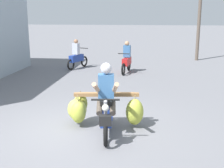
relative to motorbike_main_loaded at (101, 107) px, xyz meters
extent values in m
plane|color=slate|center=(-0.43, -0.13, -0.53)|extent=(120.00, 120.00, 0.00)
torus|color=black|center=(0.24, -0.87, -0.25)|extent=(0.15, 0.57, 0.56)
torus|color=black|center=(0.09, 0.32, -0.25)|extent=(0.15, 0.57, 0.56)
cube|color=navy|center=(0.18, -0.38, -0.21)|extent=(0.31, 0.59, 0.08)
cube|color=navy|center=(0.13, 0.02, -0.03)|extent=(0.36, 0.67, 0.36)
cube|color=black|center=(0.14, -0.06, 0.19)|extent=(0.33, 0.63, 0.10)
cylinder|color=gray|center=(0.23, -0.82, 0.09)|extent=(0.11, 0.29, 0.69)
cylinder|color=black|center=(0.24, -0.85, 0.43)|extent=(0.56, 0.11, 0.04)
sphere|color=silver|center=(0.25, -0.93, 0.29)|extent=(0.14, 0.14, 0.14)
cube|color=black|center=(0.25, -0.97, 0.05)|extent=(0.26, 0.19, 0.20)
cube|color=navy|center=(0.24, -0.87, 0.05)|extent=(0.13, 0.29, 0.04)
cube|color=olive|center=(0.11, 0.17, 0.25)|extent=(1.50, 0.29, 0.08)
cube|color=olive|center=(0.09, 0.35, 0.22)|extent=(1.35, 0.25, 0.06)
ellipsoid|color=#AFB93F|center=(-0.53, 0.00, -0.15)|extent=(0.39, 0.36, 0.51)
cylinder|color=#998459|center=(-0.53, 0.00, 0.17)|extent=(0.02, 0.02, 0.19)
ellipsoid|color=#BDC74D|center=(-0.60, 0.18, -0.14)|extent=(0.51, 0.47, 0.50)
cylinder|color=#998459|center=(-0.60, 0.18, 0.17)|extent=(0.02, 0.02, 0.18)
ellipsoid|color=#AEB83E|center=(-0.55, 0.36, -0.05)|extent=(0.39, 0.37, 0.48)
cylinder|color=#998459|center=(-0.55, 0.36, 0.21)|extent=(0.02, 0.02, 0.10)
ellipsoid|color=#AEB83E|center=(0.76, 0.17, -0.14)|extent=(0.44, 0.40, 0.62)
cylinder|color=#998459|center=(0.76, 0.17, 0.20)|extent=(0.02, 0.02, 0.12)
cube|color=#386699|center=(0.15, -0.18, 0.52)|extent=(0.37, 0.26, 0.56)
sphere|color=silver|center=(0.16, -0.20, 0.93)|extent=(0.24, 0.24, 0.24)
cylinder|color=tan|center=(0.39, -0.49, 0.59)|extent=(0.23, 0.72, 0.39)
cylinder|color=tan|center=(0.00, -0.54, 0.59)|extent=(0.13, 0.72, 0.39)
cylinder|color=#4C4238|center=(0.31, -0.28, 0.09)|extent=(0.18, 0.45, 0.27)
cylinder|color=#4C4238|center=(0.03, -0.32, 0.09)|extent=(0.18, 0.45, 0.27)
torus|color=black|center=(-2.17, 8.03, -0.27)|extent=(0.27, 0.51, 0.52)
torus|color=black|center=(-2.58, 7.01, -0.27)|extent=(0.27, 0.51, 0.52)
cube|color=navy|center=(-2.41, 7.43, -0.03)|extent=(0.56, 0.92, 0.32)
cylinder|color=black|center=(-2.18, 7.99, 0.39)|extent=(0.48, 0.22, 0.04)
cube|color=#B2B7C6|center=(-2.42, 7.41, 0.42)|extent=(0.35, 0.30, 0.52)
sphere|color=#9E7051|center=(-2.41, 7.43, 0.77)|extent=(0.20, 0.20, 0.20)
torus|color=black|center=(-0.04, 6.15, -0.27)|extent=(0.15, 0.53, 0.52)
torus|color=black|center=(0.11, 7.24, -0.27)|extent=(0.15, 0.53, 0.52)
cube|color=red|center=(0.05, 6.79, -0.03)|extent=(0.37, 0.92, 0.32)
cylinder|color=black|center=(-0.04, 6.20, 0.39)|extent=(0.50, 0.11, 0.04)
cube|color=#386699|center=(0.05, 6.81, 0.42)|extent=(0.33, 0.24, 0.52)
sphere|color=tan|center=(0.05, 6.79, 0.77)|extent=(0.20, 0.20, 0.20)
cylinder|color=brown|center=(3.68, 10.83, 2.01)|extent=(0.18, 0.18, 5.08)
camera|label=1|loc=(1.08, -6.40, 2.09)|focal=48.00mm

